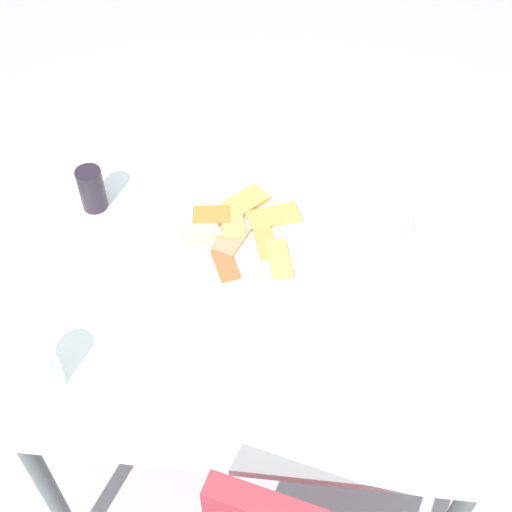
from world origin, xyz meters
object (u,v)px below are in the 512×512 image
at_px(salad_plate_greens, 384,225).
at_px(drinking_glass, 42,367).
at_px(paper_napkin, 313,419).
at_px(pide_platter, 244,234).
at_px(spoon, 313,426).
at_px(dining_table, 263,301).
at_px(fork, 314,410).
at_px(soda_can, 92,189).

distance_m(salad_plate_greens, drinking_glass, 0.88).
bearing_deg(salad_plate_greens, paper_napkin, 75.19).
height_order(pide_platter, spoon, pide_platter).
xyz_separation_m(dining_table, fork, (-0.14, 0.33, 0.09)).
relative_size(dining_table, drinking_glass, 9.10).
bearing_deg(fork, soda_can, -23.86).
distance_m(dining_table, paper_napkin, 0.39).
xyz_separation_m(pide_platter, salad_plate_greens, (-0.35, -0.06, 0.01)).
xyz_separation_m(paper_napkin, spoon, (0.00, 0.02, 0.00)).
bearing_deg(drinking_glass, paper_napkin, 177.52).
bearing_deg(paper_napkin, spoon, 90.00).
xyz_separation_m(salad_plate_greens, spoon, (0.14, 0.56, -0.02)).
distance_m(dining_table, salad_plate_greens, 0.36).
bearing_deg(dining_table, soda_can, -23.43).
xyz_separation_m(salad_plate_greens, fork, (0.14, 0.53, -0.02)).
bearing_deg(fork, pide_platter, -48.80).
bearing_deg(salad_plate_greens, spoon, 75.65).
bearing_deg(paper_napkin, drinking_glass, -2.48).
relative_size(dining_table, salad_plate_greens, 5.47).
bearing_deg(salad_plate_greens, fork, 74.71).
distance_m(pide_platter, drinking_glass, 0.59).
height_order(fork, spoon, same).
bearing_deg(spoon, drinking_glass, 15.20).
xyz_separation_m(dining_table, spoon, (-0.14, 0.37, 0.09)).
bearing_deg(soda_can, pide_platter, 170.77).
bearing_deg(soda_can, paper_napkin, 137.68).
relative_size(pide_platter, spoon, 2.07).
height_order(pide_platter, salad_plate_greens, salad_plate_greens).
distance_m(dining_table, drinking_glass, 0.56).
height_order(pide_platter, soda_can, soda_can).
distance_m(fork, spoon, 0.04).
bearing_deg(pide_platter, drinking_glass, 51.36).
height_order(drinking_glass, paper_napkin, drinking_glass).
bearing_deg(dining_table, drinking_glass, 37.00).
bearing_deg(soda_can, fork, 138.63).
bearing_deg(paper_napkin, pide_platter, -67.10).
bearing_deg(soda_can, drinking_glass, 93.40).
height_order(dining_table, soda_can, soda_can).
relative_size(salad_plate_greens, soda_can, 1.63).
bearing_deg(dining_table, pide_platter, -65.00).
height_order(dining_table, pide_platter, pide_platter).
relative_size(paper_napkin, spoon, 0.72).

